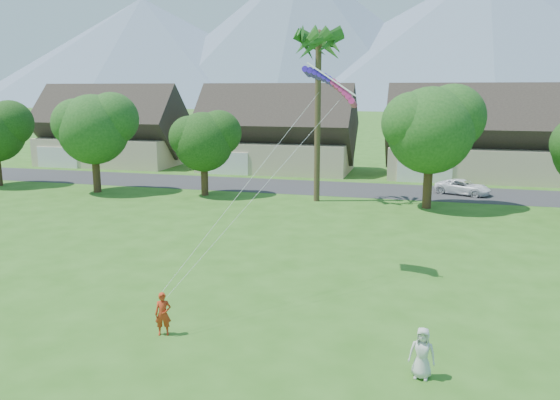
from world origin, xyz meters
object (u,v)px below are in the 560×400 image
(kite_flyer, at_px, (163,314))
(watcher, at_px, (422,353))
(parked_car, at_px, (463,187))
(parafoil_kite, at_px, (333,83))

(kite_flyer, relative_size, watcher, 0.98)
(parked_car, xyz_separation_m, parafoil_kite, (-7.17, -21.28, 7.92))
(parafoil_kite, bearing_deg, kite_flyer, -110.24)
(parked_car, distance_m, parafoil_kite, 23.81)
(kite_flyer, height_order, parked_car, kite_flyer)
(watcher, relative_size, parafoil_kite, 0.55)
(watcher, distance_m, parafoil_kite, 12.38)
(watcher, xyz_separation_m, parked_car, (3.00, 29.99, -0.18))
(parked_car, bearing_deg, parafoil_kite, -177.76)
(watcher, bearing_deg, parked_car, 90.08)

